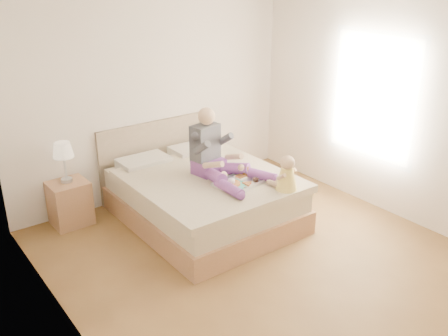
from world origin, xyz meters
TOP-DOWN VIEW (x-y plane):
  - room at (0.08, 0.01)m, footprint 4.02×4.22m
  - bed at (0.00, 1.08)m, footprint 1.70×2.18m
  - nightstand at (-1.33, 1.88)m, footprint 0.45×0.40m
  - lamp at (-1.32, 1.91)m, footprint 0.24×0.24m
  - adult at (0.10, 0.88)m, footprint 0.69×1.03m
  - tray at (0.14, 0.53)m, footprint 0.56×0.48m
  - baby at (0.48, 0.11)m, footprint 0.26×0.36m

SIDE VIEW (x-z plane):
  - nightstand at x=-1.33m, z-range 0.00..0.54m
  - bed at x=0.00m, z-range -0.18..0.82m
  - tray at x=0.14m, z-range 0.57..0.71m
  - baby at x=0.48m, z-range 0.57..0.97m
  - adult at x=0.10m, z-range 0.44..1.26m
  - lamp at x=-1.32m, z-range 0.66..1.15m
  - room at x=0.08m, z-range 0.15..2.87m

